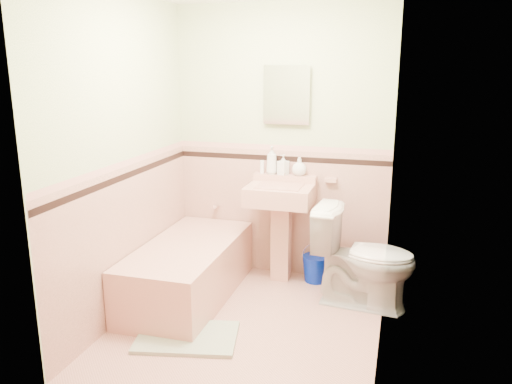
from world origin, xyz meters
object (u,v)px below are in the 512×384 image
(bathtub, at_px, (189,272))
(shoe, at_px, (185,326))
(soap_bottle_left, at_px, (272,160))
(soap_bottle_right, at_px, (299,166))
(toilet, at_px, (364,258))
(soap_bottle_mid, at_px, (283,165))
(sink, at_px, (280,234))
(medicine_cabinet, at_px, (287,95))
(bucket, at_px, (316,269))

(bathtub, distance_m, shoe, 0.66)
(bathtub, bearing_deg, soap_bottle_left, 52.07)
(soap_bottle_right, xyz_separation_m, toilet, (0.65, -0.45, -0.64))
(soap_bottle_mid, xyz_separation_m, shoe, (-0.44, -1.31, -1.01))
(sink, distance_m, shoe, 1.28)
(medicine_cabinet, xyz_separation_m, soap_bottle_mid, (-0.02, -0.03, -0.63))
(shoe, bearing_deg, toilet, 58.55)
(sink, bearing_deg, medicine_cabinet, 90.00)
(bathtub, relative_size, bucket, 6.10)
(soap_bottle_mid, distance_m, shoe, 1.71)
(soap_bottle_right, bearing_deg, shoe, -114.19)
(soap_bottle_right, height_order, toilet, soap_bottle_right)
(soap_bottle_left, bearing_deg, soap_bottle_mid, 0.00)
(bathtub, bearing_deg, medicine_cabinet, 47.42)
(toilet, bearing_deg, medicine_cabinet, 63.58)
(medicine_cabinet, height_order, bucket, medicine_cabinet)
(bathtub, height_order, bucket, bathtub)
(medicine_cabinet, relative_size, toilet, 0.55)
(soap_bottle_mid, distance_m, soap_bottle_right, 0.15)
(toilet, bearing_deg, soap_bottle_left, 68.79)
(bathtub, xyz_separation_m, toilet, (1.46, 0.26, 0.19))
(bathtub, bearing_deg, soap_bottle_mid, 47.02)
(bucket, relative_size, shoe, 1.59)
(bucket, bearing_deg, sink, -163.64)
(soap_bottle_mid, relative_size, soap_bottle_right, 1.11)
(toilet, bearing_deg, sink, 76.03)
(toilet, xyz_separation_m, shoe, (-1.24, -0.86, -0.36))
(shoe, bearing_deg, bathtub, 134.42)
(soap_bottle_right, distance_m, bucket, 0.96)
(sink, distance_m, soap_bottle_mid, 0.64)
(sink, xyz_separation_m, soap_bottle_right, (0.13, 0.18, 0.60))
(soap_bottle_left, xyz_separation_m, shoe, (-0.33, -1.31, -1.05))
(sink, height_order, shoe, sink)
(soap_bottle_left, bearing_deg, soap_bottle_right, 0.00)
(toilet, bearing_deg, bathtub, 105.30)
(shoe, bearing_deg, bucket, 81.44)
(bathtub, height_order, soap_bottle_mid, soap_bottle_mid)
(soap_bottle_left, height_order, shoe, soap_bottle_left)
(toilet, distance_m, bucket, 0.66)
(medicine_cabinet, relative_size, soap_bottle_left, 1.78)
(bathtub, xyz_separation_m, soap_bottle_right, (0.81, 0.71, 0.84))
(medicine_cabinet, distance_m, soap_bottle_right, 0.65)
(bucket, bearing_deg, toilet, -38.82)
(soap_bottle_left, xyz_separation_m, toilet, (0.91, -0.45, -0.69))
(bucket, distance_m, shoe, 1.45)
(bathtub, xyz_separation_m, bucket, (1.00, 0.62, -0.10))
(bathtub, relative_size, shoe, 9.69)
(soap_bottle_left, distance_m, soap_bottle_right, 0.26)
(soap_bottle_right, bearing_deg, bucket, -24.15)
(soap_bottle_right, distance_m, shoe, 1.75)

